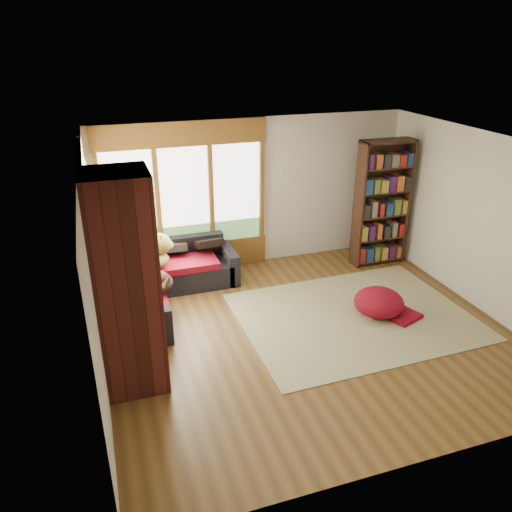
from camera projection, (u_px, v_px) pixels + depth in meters
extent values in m
plane|color=#523616|center=(308.00, 332.00, 7.05)|extent=(5.50, 5.50, 0.00)
plane|color=white|center=(317.00, 148.00, 5.98)|extent=(5.50, 5.50, 0.00)
cube|color=silver|center=(253.00, 193.00, 8.68)|extent=(5.50, 0.04, 2.60)
cube|color=silver|center=(430.00, 355.00, 4.35)|extent=(5.50, 0.04, 2.60)
cube|color=silver|center=(93.00, 277.00, 5.73)|extent=(0.04, 5.00, 2.60)
cube|color=silver|center=(484.00, 224.00, 7.30)|extent=(0.04, 5.00, 2.60)
cube|color=brown|center=(185.00, 198.00, 8.29)|extent=(2.82, 0.10, 1.90)
cube|color=white|center=(185.00, 198.00, 8.29)|extent=(2.54, 0.09, 1.62)
cube|color=brown|center=(92.00, 236.00, 6.75)|extent=(0.10, 2.62, 1.90)
cube|color=white|center=(92.00, 236.00, 6.75)|extent=(0.09, 2.36, 1.62)
cube|color=#688352|center=(89.00, 190.00, 7.32)|extent=(0.03, 0.72, 0.90)
cube|color=#471914|center=(127.00, 286.00, 5.52)|extent=(0.70, 0.70, 2.60)
cube|color=black|center=(167.00, 274.00, 8.26)|extent=(2.20, 0.90, 0.42)
cube|color=black|center=(162.00, 244.00, 8.40)|extent=(2.20, 0.20, 0.38)
cube|color=black|center=(225.00, 261.00, 8.51)|extent=(0.20, 0.90, 0.60)
cube|color=maroon|center=(161.00, 263.00, 8.02)|extent=(1.90, 0.66, 0.12)
cube|color=black|center=(131.00, 298.00, 7.52)|extent=(0.90, 2.20, 0.42)
cube|color=black|center=(103.00, 277.00, 7.25)|extent=(0.20, 2.20, 0.38)
cube|color=black|center=(137.00, 327.00, 6.61)|extent=(0.90, 0.20, 0.60)
cube|color=maroon|center=(140.00, 291.00, 7.14)|extent=(0.66, 1.20, 0.12)
cube|color=maroon|center=(133.00, 264.00, 7.96)|extent=(0.66, 0.66, 0.12)
cube|color=beige|center=(354.00, 316.00, 7.42)|extent=(3.39, 2.62, 0.01)
cube|color=#381E12|center=(404.00, 201.00, 8.87)|extent=(0.04, 0.32, 2.24)
cube|color=#381E12|center=(359.00, 206.00, 8.60)|extent=(0.04, 0.32, 2.24)
cube|color=#381E12|center=(377.00, 201.00, 8.86)|extent=(0.96, 0.02, 2.24)
cube|color=#381E12|center=(376.00, 259.00, 9.17)|extent=(0.88, 0.30, 0.03)
cube|color=#381E12|center=(378.00, 237.00, 8.99)|extent=(0.88, 0.30, 0.03)
cube|color=#381E12|center=(381.00, 215.00, 8.82)|extent=(0.88, 0.30, 0.03)
cube|color=#381E12|center=(383.00, 191.00, 8.64)|extent=(0.88, 0.30, 0.03)
cube|color=#381E12|center=(386.00, 167.00, 8.47)|extent=(0.88, 0.30, 0.03)
cube|color=#381E12|center=(389.00, 142.00, 8.29)|extent=(0.88, 0.30, 0.03)
cube|color=#726659|center=(382.00, 204.00, 8.72)|extent=(0.84, 0.24, 2.08)
ellipsoid|color=maroon|center=(379.00, 301.00, 7.41)|extent=(0.92, 0.92, 0.40)
ellipsoid|color=olive|center=(142.00, 255.00, 7.63)|extent=(0.95, 0.75, 0.28)
sphere|color=olive|center=(160.00, 243.00, 7.73)|extent=(0.42, 0.42, 0.34)
cone|color=olive|center=(156.00, 236.00, 7.64)|extent=(0.15, 0.15, 0.15)
ellipsoid|color=black|center=(154.00, 273.00, 7.14)|extent=(0.69, 0.82, 0.24)
sphere|color=black|center=(144.00, 261.00, 7.27)|extent=(0.37, 0.37, 0.28)
cone|color=black|center=(145.00, 254.00, 7.19)|extent=(0.14, 0.14, 0.12)
cube|color=black|center=(204.00, 233.00, 8.42)|extent=(0.45, 0.12, 0.45)
cube|color=black|center=(169.00, 237.00, 8.24)|extent=(0.45, 0.12, 0.45)
cube|color=black|center=(112.00, 255.00, 7.58)|extent=(0.45, 0.12, 0.45)
cube|color=black|center=(118.00, 287.00, 6.63)|extent=(0.45, 0.12, 0.45)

